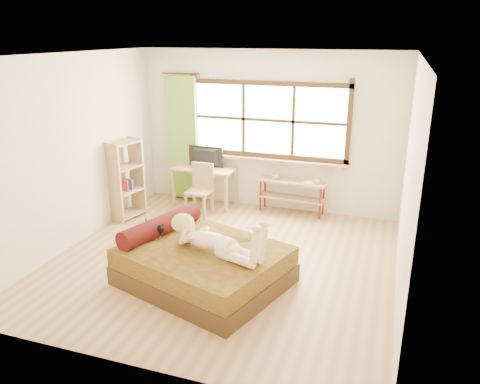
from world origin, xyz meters
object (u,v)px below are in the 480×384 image
(desk, at_px, (204,173))
(bookshelf, at_px, (126,179))
(bed, at_px, (201,263))
(pipe_shelf, at_px, (292,189))
(kitten, at_px, (154,229))
(woman, at_px, (213,230))
(chair, at_px, (201,186))

(desk, relative_size, bookshelf, 0.86)
(bed, distance_m, pipe_shelf, 2.73)
(pipe_shelf, distance_m, bookshelf, 2.79)
(kitten, distance_m, bookshelf, 2.04)
(woman, xyz_separation_m, chair, (-1.12, 2.24, -0.26))
(chair, relative_size, bookshelf, 0.66)
(bookshelf, bearing_deg, bed, -25.58)
(bed, bearing_deg, desk, 130.01)
(bookshelf, bearing_deg, desk, 56.27)
(chair, height_order, pipe_shelf, chair)
(pipe_shelf, bearing_deg, desk, -171.57)
(desk, bearing_deg, chair, -73.11)
(kitten, bearing_deg, bed, 10.82)
(chair, bearing_deg, bed, -65.47)
(desk, height_order, pipe_shelf, desk)
(desk, bearing_deg, woman, -63.44)
(kitten, distance_m, desk, 2.49)
(woman, bearing_deg, desk, 133.11)
(bed, distance_m, woman, 0.53)
(bed, xyz_separation_m, desk, (-1.03, 2.55, 0.35))
(kitten, xyz_separation_m, desk, (-0.35, 2.46, 0.02))
(pipe_shelf, height_order, bookshelf, bookshelf)
(kitten, distance_m, chair, 2.11)
(chair, distance_m, bookshelf, 1.25)
(kitten, xyz_separation_m, chair, (-0.25, 2.09, -0.10))
(desk, height_order, chair, chair)
(pipe_shelf, relative_size, bookshelf, 0.89)
(kitten, height_order, chair, chair)
(kitten, distance_m, pipe_shelf, 2.86)
(kitten, height_order, desk, desk)
(kitten, bearing_deg, woman, 8.26)
(bed, xyz_separation_m, woman, (0.19, -0.06, 0.49))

